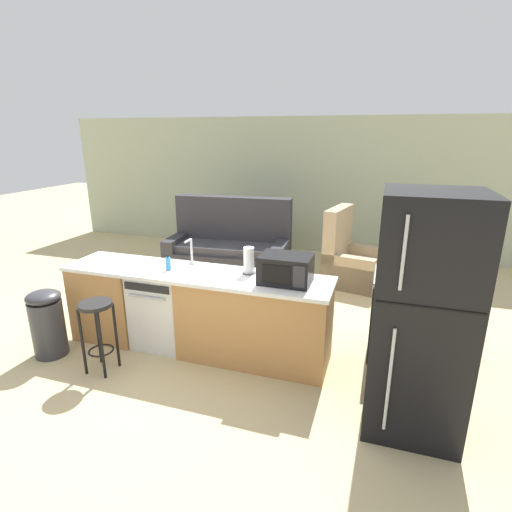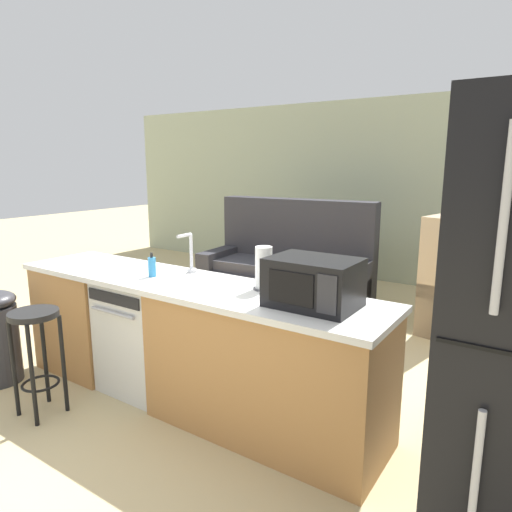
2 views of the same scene
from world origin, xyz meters
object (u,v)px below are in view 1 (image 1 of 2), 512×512
at_px(stove_range, 408,317).
at_px(soap_bottle, 168,264).
at_px(refrigerator, 421,317).
at_px(microwave, 286,269).
at_px(armchair, 349,262).
at_px(bar_stool, 97,322).
at_px(trash_bin, 47,322).
at_px(dishwasher, 164,308).
at_px(paper_towel_roll, 249,261).
at_px(kettle, 431,267).
at_px(couch, 230,250).

bearing_deg(stove_range, soap_bottle, -166.91).
relative_size(refrigerator, microwave, 3.85).
height_order(microwave, armchair, armchair).
bearing_deg(bar_stool, soap_bottle, 56.96).
bearing_deg(trash_bin, stove_range, 17.71).
bearing_deg(stove_range, bar_stool, -156.91).
distance_m(dishwasher, paper_towel_roll, 1.16).
bearing_deg(soap_bottle, kettle, 14.95).
relative_size(dishwasher, kettle, 4.10).
xyz_separation_m(refrigerator, kettle, (0.17, 1.23, 0.02)).
relative_size(microwave, paper_towel_roll, 1.77).
xyz_separation_m(paper_towel_roll, couch, (-1.15, 2.33, -0.64)).
xyz_separation_m(kettle, bar_stool, (-3.09, -1.37, -0.45)).
bearing_deg(kettle, armchair, 117.15).
bearing_deg(microwave, armchair, 81.27).
bearing_deg(refrigerator, soap_bottle, 168.17).
distance_m(dishwasher, soap_bottle, 0.56).
xyz_separation_m(microwave, kettle, (1.37, 0.68, -0.05)).
bearing_deg(soap_bottle, dishwasher, 165.80).
height_order(dishwasher, microwave, microwave).
relative_size(bar_stool, couch, 0.36).
bearing_deg(couch, bar_stool, -92.53).
distance_m(paper_towel_roll, trash_bin, 2.25).
bearing_deg(armchair, bar_stool, -122.77).
distance_m(refrigerator, armchair, 3.29).
bearing_deg(kettle, couch, 148.70).
bearing_deg(armchair, paper_towel_roll, -108.64).
distance_m(kettle, trash_bin, 4.07).
bearing_deg(stove_range, dishwasher, -168.09).
xyz_separation_m(dishwasher, kettle, (2.77, 0.68, 0.56)).
xyz_separation_m(soap_bottle, armchair, (1.68, 2.61, -0.62)).
bearing_deg(microwave, refrigerator, -24.49).
distance_m(microwave, paper_towel_roll, 0.45).
xyz_separation_m(trash_bin, couch, (0.87, 3.08, 0.02)).
height_order(stove_range, kettle, kettle).
distance_m(microwave, kettle, 1.53).
relative_size(soap_bottle, couch, 0.09).
relative_size(dishwasher, armchair, 0.70).
xyz_separation_m(soap_bottle, bar_stool, (-0.43, -0.67, -0.44)).
distance_m(stove_range, armchair, 2.19).
bearing_deg(armchair, trash_bin, -131.58).
distance_m(stove_range, couch, 3.38).
bearing_deg(dishwasher, soap_bottle, -14.20).
bearing_deg(microwave, dishwasher, 179.95).
bearing_deg(stove_range, trash_bin, -162.29).
distance_m(refrigerator, trash_bin, 3.69).
height_order(bar_stool, trash_bin, same).
height_order(microwave, bar_stool, microwave).
relative_size(refrigerator, armchair, 1.60).
height_order(stove_range, refrigerator, refrigerator).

